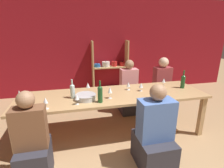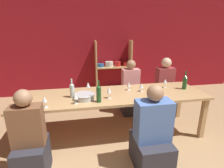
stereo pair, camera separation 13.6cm
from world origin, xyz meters
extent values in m
cube|color=maroon|center=(0.00, 3.83, 1.35)|extent=(8.80, 0.06, 2.70)
cube|color=tan|center=(-0.11, 3.63, 0.77)|extent=(0.04, 0.30, 1.53)
cube|color=tan|center=(0.89, 3.63, 0.77)|extent=(0.04, 0.30, 1.53)
cube|color=tan|center=(0.39, 3.63, 0.02)|extent=(1.00, 0.30, 0.04)
cylinder|color=red|center=(0.27, 3.63, 0.09)|extent=(0.23, 0.23, 0.11)
sphere|color=black|center=(0.27, 3.63, 0.16)|extent=(0.02, 0.02, 0.02)
cylinder|color=silver|center=(0.52, 3.63, 0.09)|extent=(0.23, 0.23, 0.10)
sphere|color=black|center=(0.52, 3.63, 0.15)|extent=(0.02, 0.02, 0.02)
cylinder|color=silver|center=(0.77, 3.63, 0.08)|extent=(0.23, 0.23, 0.09)
sphere|color=black|center=(0.77, 3.63, 0.14)|extent=(0.02, 0.02, 0.02)
cube|color=tan|center=(0.39, 3.63, 0.78)|extent=(1.00, 0.30, 0.04)
cylinder|color=#235BAD|center=(0.02, 3.63, 0.85)|extent=(0.18, 0.18, 0.09)
sphere|color=black|center=(0.02, 3.63, 0.91)|extent=(0.02, 0.02, 0.02)
cylinder|color=silver|center=(0.27, 3.63, 0.87)|extent=(0.23, 0.23, 0.14)
sphere|color=black|center=(0.27, 3.63, 0.96)|extent=(0.02, 0.02, 0.02)
cylinder|color=red|center=(0.52, 3.63, 0.87)|extent=(0.16, 0.16, 0.14)
sphere|color=black|center=(0.52, 3.63, 0.95)|extent=(0.02, 0.02, 0.02)
cylinder|color=red|center=(0.77, 3.63, 0.86)|extent=(0.17, 0.17, 0.12)
sphere|color=black|center=(0.77, 3.63, 0.93)|extent=(0.02, 0.02, 0.02)
cube|color=tan|center=(-0.03, 1.47, 0.75)|extent=(3.16, 0.93, 0.04)
cube|color=tan|center=(-1.53, 1.09, 0.37)|extent=(0.08, 0.08, 0.73)
cube|color=tan|center=(1.47, 1.09, 0.37)|extent=(0.08, 0.08, 0.73)
cube|color=tan|center=(-1.53, 1.86, 0.37)|extent=(0.08, 0.08, 0.73)
cube|color=tan|center=(1.47, 1.86, 0.37)|extent=(0.08, 0.08, 0.73)
cylinder|color=#B7BABC|center=(-0.51, 1.34, 0.81)|extent=(0.31, 0.31, 0.08)
torus|color=#B7BABC|center=(-0.51, 1.34, 0.85)|extent=(0.32, 0.32, 0.01)
cylinder|color=#1E4C23|center=(-0.31, 1.18, 0.89)|extent=(0.07, 0.07, 0.23)
cone|color=#1E4C23|center=(-0.31, 1.18, 1.02)|extent=(0.07, 0.07, 0.03)
cylinder|color=#1E4C23|center=(-0.31, 1.18, 1.07)|extent=(0.03, 0.03, 0.07)
cylinder|color=#1E4C23|center=(1.31, 1.50, 0.88)|extent=(0.08, 0.08, 0.22)
cone|color=#1E4C23|center=(1.31, 1.50, 1.01)|extent=(0.08, 0.08, 0.03)
cylinder|color=#1E4C23|center=(1.31, 1.50, 1.07)|extent=(0.03, 0.03, 0.08)
cylinder|color=#B2C6C1|center=(-0.71, 1.45, 0.88)|extent=(0.07, 0.07, 0.21)
cone|color=#B2C6C1|center=(-0.71, 1.45, 1.00)|extent=(0.07, 0.07, 0.03)
cylinder|color=#B2C6C1|center=(-0.71, 1.45, 1.05)|extent=(0.03, 0.03, 0.07)
cylinder|color=white|center=(1.00, 1.65, 0.77)|extent=(0.06, 0.06, 0.00)
cylinder|color=white|center=(1.00, 1.65, 0.82)|extent=(0.01, 0.01, 0.08)
cone|color=white|center=(1.00, 1.65, 0.90)|extent=(0.07, 0.07, 0.08)
cylinder|color=maroon|center=(1.00, 1.65, 0.88)|extent=(0.04, 0.04, 0.03)
cylinder|color=white|center=(-0.44, 1.66, 0.77)|extent=(0.06, 0.06, 0.00)
cylinder|color=white|center=(-0.44, 1.66, 0.82)|extent=(0.01, 0.01, 0.08)
cone|color=white|center=(-0.44, 1.66, 0.90)|extent=(0.07, 0.07, 0.09)
cylinder|color=beige|center=(-0.44, 1.66, 0.88)|extent=(0.04, 0.04, 0.04)
cylinder|color=white|center=(0.28, 1.63, 0.77)|extent=(0.07, 0.07, 0.00)
cylinder|color=white|center=(0.28, 1.63, 0.81)|extent=(0.01, 0.01, 0.06)
cone|color=white|center=(0.28, 1.63, 0.88)|extent=(0.06, 0.06, 0.09)
cylinder|color=white|center=(-1.49, 1.49, 0.77)|extent=(0.07, 0.07, 0.00)
cylinder|color=white|center=(-1.49, 1.49, 0.81)|extent=(0.01, 0.01, 0.08)
cone|color=white|center=(-1.49, 1.49, 0.90)|extent=(0.07, 0.07, 0.10)
cylinder|color=maroon|center=(-1.49, 1.49, 0.87)|extent=(0.04, 0.04, 0.04)
cylinder|color=white|center=(-0.65, 1.18, 0.77)|extent=(0.06, 0.06, 0.00)
cylinder|color=white|center=(-0.65, 1.18, 0.81)|extent=(0.01, 0.01, 0.08)
cone|color=white|center=(-0.65, 1.18, 0.89)|extent=(0.07, 0.07, 0.08)
cylinder|color=maroon|center=(-0.65, 1.18, 0.87)|extent=(0.04, 0.04, 0.03)
cylinder|color=white|center=(0.68, 1.29, 0.77)|extent=(0.06, 0.06, 0.00)
cylinder|color=white|center=(0.68, 1.29, 0.82)|extent=(0.01, 0.01, 0.09)
cone|color=white|center=(0.68, 1.29, 0.91)|extent=(0.08, 0.08, 0.10)
cylinder|color=beige|center=(0.68, 1.29, 0.89)|extent=(0.04, 0.04, 0.04)
cylinder|color=white|center=(-0.13, 1.30, 0.77)|extent=(0.06, 0.06, 0.00)
cylinder|color=white|center=(-0.13, 1.30, 0.82)|extent=(0.01, 0.01, 0.09)
cone|color=white|center=(-0.13, 1.30, 0.91)|extent=(0.07, 0.07, 0.10)
cylinder|color=beige|center=(-0.13, 1.30, 0.89)|extent=(0.04, 0.04, 0.04)
cylinder|color=white|center=(0.49, 1.52, 0.77)|extent=(0.06, 0.06, 0.00)
cylinder|color=white|center=(0.49, 1.52, 0.81)|extent=(0.01, 0.01, 0.06)
cone|color=white|center=(0.49, 1.52, 0.88)|extent=(0.07, 0.07, 0.08)
cylinder|color=maroon|center=(0.49, 1.52, 0.86)|extent=(0.04, 0.04, 0.03)
cylinder|color=white|center=(-1.08, 1.12, 0.77)|extent=(0.07, 0.07, 0.00)
cylinder|color=white|center=(-1.08, 1.12, 0.82)|extent=(0.01, 0.01, 0.08)
cone|color=white|center=(-1.08, 1.12, 0.90)|extent=(0.07, 0.07, 0.08)
cylinder|color=maroon|center=(-1.08, 1.12, 0.88)|extent=(0.04, 0.04, 0.03)
cube|color=#2D2D38|center=(0.33, 0.61, 0.21)|extent=(0.46, 0.57, 0.43)
cube|color=#4C70B7|center=(0.33, 0.61, 0.70)|extent=(0.46, 0.25, 0.55)
sphere|color=#9E7556|center=(0.33, 0.61, 1.08)|extent=(0.21, 0.21, 0.21)
cube|color=#2D2D38|center=(1.31, 2.24, 0.22)|extent=(0.39, 0.48, 0.44)
cube|color=#99383D|center=(1.31, 2.24, 0.73)|extent=(0.39, 0.21, 0.58)
sphere|color=beige|center=(1.31, 2.24, 1.13)|extent=(0.22, 0.22, 0.22)
cube|color=#2D2D38|center=(-1.22, 0.71, 0.24)|extent=(0.37, 0.46, 0.48)
cube|color=brown|center=(-1.22, 0.71, 0.73)|extent=(0.37, 0.20, 0.50)
sphere|color=#9E7556|center=(-1.22, 0.71, 1.08)|extent=(0.20, 0.20, 0.20)
cube|color=#2D2D38|center=(0.51, 2.26, 0.21)|extent=(0.37, 0.47, 0.43)
cube|color=pink|center=(0.51, 2.26, 0.72)|extent=(0.37, 0.20, 0.58)
sphere|color=#9E7556|center=(0.51, 2.26, 1.11)|extent=(0.20, 0.20, 0.20)
camera|label=1|loc=(-0.69, -1.24, 1.82)|focal=28.00mm
camera|label=2|loc=(-0.56, -1.27, 1.82)|focal=28.00mm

